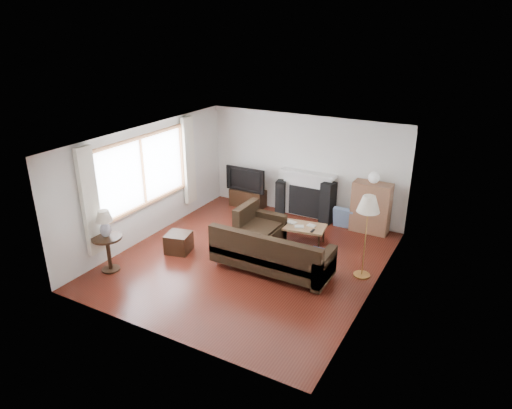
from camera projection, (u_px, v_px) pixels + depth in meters
The scene contains 17 objects.
room at pixel (249, 202), 8.81m from camera, with size 5.10×5.60×2.54m.
window at pixel (143, 172), 9.63m from camera, with size 0.12×2.74×1.54m, color brown.
curtain_near at pixel (90, 202), 8.43m from camera, with size 0.10×0.35×2.10m, color white.
curtain_far at pixel (189, 161), 10.90m from camera, with size 0.10×0.35×2.10m, color white.
fireplace at pixel (308, 194), 11.14m from camera, with size 1.40×0.26×1.15m, color white.
tv_stand at pixel (248, 198), 11.87m from camera, with size 0.91×0.41×0.46m, color black.
television at pixel (248, 178), 11.67m from camera, with size 1.09×0.14×0.63m, color black.
speaker_left at pixel (281, 197), 11.43m from camera, with size 0.23×0.28×0.83m, color black.
speaker_right at pixel (328, 203), 10.82m from camera, with size 0.28×0.33×1.00m, color black.
bookshelf at pixel (371, 207), 10.32m from camera, with size 0.85×0.40×1.17m, color #8E5D42.
globe_lamp at pixel (374, 178), 10.05m from camera, with size 0.25×0.25×0.25m, color white.
sectional_sofa at pixel (272, 251), 8.73m from camera, with size 2.51×1.84×0.81m, color black.
coffee_table at pixel (300, 234), 9.90m from camera, with size 1.06×0.58×0.41m, color #9F754C.
footstool at pixel (179, 242), 9.53m from camera, with size 0.48×0.48×0.41m, color black.
floor_lamp at pixel (365, 237), 8.38m from camera, with size 0.42×0.42×1.63m, color #A47439.
side_table at pixel (109, 254), 8.75m from camera, with size 0.57×0.57×0.72m, color black.
table_lamp at pixel (105, 224), 8.52m from camera, with size 0.33×0.33×0.53m, color silver.
Camera 1 is at (4.08, -7.10, 4.50)m, focal length 32.00 mm.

